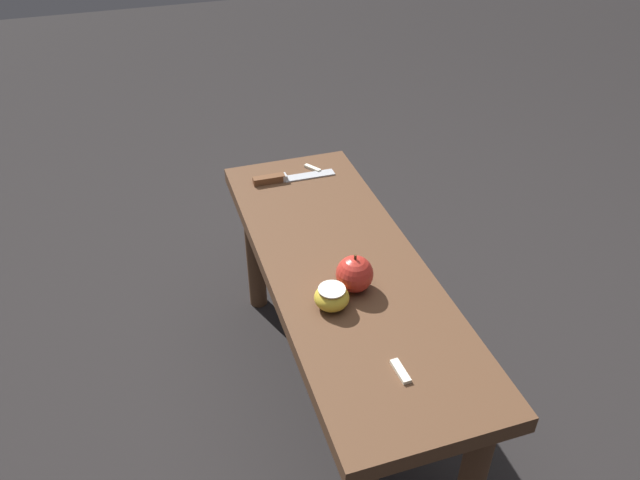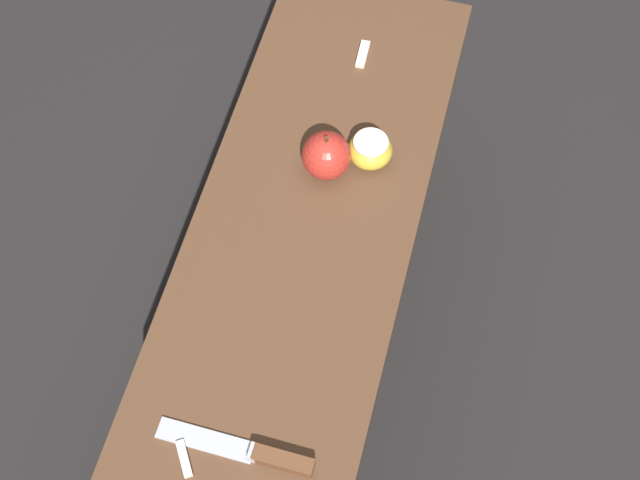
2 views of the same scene
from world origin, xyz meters
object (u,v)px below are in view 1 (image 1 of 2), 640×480
at_px(wooden_bench, 343,291).
at_px(knife, 282,178).
at_px(apple_cut, 332,297).
at_px(apple_whole, 355,274).

height_order(wooden_bench, knife, knife).
height_order(wooden_bench, apple_cut, apple_cut).
distance_m(wooden_bench, apple_whole, 0.16).
bearing_deg(knife, wooden_bench, -83.81).
bearing_deg(wooden_bench, knife, -174.44).
bearing_deg(apple_cut, knife, 176.38).
bearing_deg(apple_whole, knife, -176.33).
bearing_deg(knife, apple_cut, -92.99).
bearing_deg(apple_whole, wooden_bench, 175.29).
distance_m(wooden_bench, apple_cut, 0.19).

